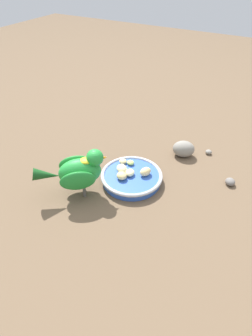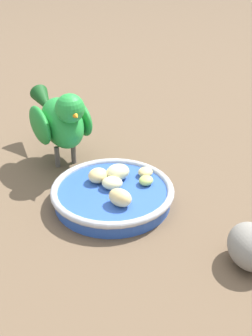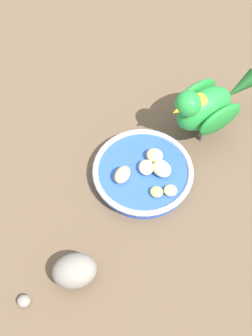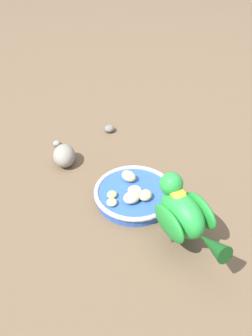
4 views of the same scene
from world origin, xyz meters
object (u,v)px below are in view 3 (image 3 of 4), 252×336
at_px(apple_piece_3, 157,192).
at_px(rock_large, 74,271).
at_px(apple_piece_2, 155,156).
at_px(parrot, 206,106).
at_px(apple_piece_1, 162,169).
at_px(apple_piece_5, 170,190).
at_px(pebble_1, 24,301).
at_px(apple_piece_0, 144,167).
at_px(apple_piece_4, 122,175).
at_px(feeding_bowl, 143,173).

relative_size(apple_piece_3, rock_large, 0.33).
height_order(apple_piece_2, apple_piece_3, apple_piece_2).
bearing_deg(parrot, apple_piece_1, 18.30).
relative_size(apple_piece_3, parrot, 0.14).
bearing_deg(apple_piece_5, pebble_1, 45.20).
xyz_separation_m(apple_piece_3, apple_piece_5, (-0.02, -0.01, 0.00)).
xyz_separation_m(apple_piece_0, apple_piece_4, (0.04, 0.02, 0.00)).
distance_m(apple_piece_1, apple_piece_2, 0.03).
xyz_separation_m(apple_piece_1, apple_piece_5, (-0.02, 0.04, -0.01)).
xyz_separation_m(apple_piece_3, apple_piece_4, (0.07, -0.02, 0.01)).
xyz_separation_m(apple_piece_2, apple_piece_5, (-0.04, 0.07, -0.00)).
relative_size(feeding_bowl, parrot, 1.08).
distance_m(feeding_bowl, parrot, 0.17).
xyz_separation_m(feeding_bowl, apple_piece_3, (-0.03, 0.05, 0.01)).
bearing_deg(parrot, apple_piece_5, 31.26).
relative_size(apple_piece_4, pebble_1, 1.71).
distance_m(apple_piece_4, rock_large, 0.20).
xyz_separation_m(feeding_bowl, apple_piece_4, (0.04, 0.02, 0.02)).
height_order(parrot, rock_large, parrot).
bearing_deg(apple_piece_3, apple_piece_2, -81.91).
bearing_deg(apple_piece_5, feeding_bowl, -36.66).
height_order(apple_piece_0, apple_piece_2, apple_piece_2).
bearing_deg(apple_piece_3, parrot, -114.38).
height_order(apple_piece_0, apple_piece_3, apple_piece_0).
relative_size(apple_piece_0, rock_large, 0.44).
xyz_separation_m(apple_piece_2, apple_piece_4, (0.06, 0.05, 0.00)).
distance_m(feeding_bowl, pebble_1, 0.31).
bearing_deg(parrot, feeding_bowl, 7.71).
relative_size(apple_piece_4, rock_large, 0.50).
bearing_deg(feeding_bowl, pebble_1, 57.63).
bearing_deg(apple_piece_5, apple_piece_1, -64.33).
relative_size(apple_piece_1, apple_piece_4, 1.04).
bearing_deg(apple_piece_0, apple_piece_2, -123.26).
xyz_separation_m(rock_large, pebble_1, (0.08, 0.05, -0.02)).
xyz_separation_m(apple_piece_4, rock_large, (0.05, 0.19, -0.01)).
xyz_separation_m(apple_piece_3, rock_large, (0.12, 0.16, -0.00)).
bearing_deg(feeding_bowl, apple_piece_4, 31.17).
distance_m(feeding_bowl, apple_piece_1, 0.04).
relative_size(parrot, rock_large, 2.39).
bearing_deg(rock_large, apple_piece_3, -126.57).
bearing_deg(apple_piece_5, apple_piece_0, -38.43).
bearing_deg(apple_piece_3, apple_piece_4, -20.62).
bearing_deg(apple_piece_1, feeding_bowl, 1.10).
bearing_deg(pebble_1, parrot, -125.35).
bearing_deg(rock_large, apple_piece_0, -113.59).
bearing_deg(apple_piece_1, rock_large, 59.11).
relative_size(apple_piece_0, apple_piece_3, 1.34).
relative_size(apple_piece_1, parrot, 0.22).
distance_m(apple_piece_0, pebble_1, 0.32).
xyz_separation_m(apple_piece_0, apple_piece_2, (-0.02, -0.03, 0.00)).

